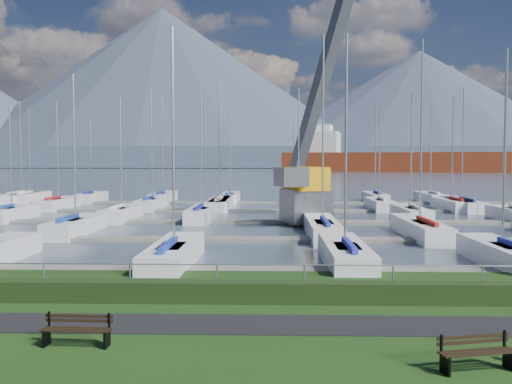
{
  "coord_description": "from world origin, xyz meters",
  "views": [
    {
      "loc": [
        0.89,
        -19.27,
        4.81
      ],
      "look_at": [
        0.0,
        12.0,
        3.0
      ],
      "focal_mm": 40.0,
      "sensor_mm": 36.0,
      "label": 1
    }
  ],
  "objects": [
    {
      "name": "bench_right",
      "position": [
        5.53,
        -6.45,
        0.42
      ],
      "size": [
        1.85,
        0.82,
        0.85
      ],
      "rotation": [
        0.0,
        0.0,
        0.23
      ],
      "color": "black",
      "rests_on": "grass"
    },
    {
      "name": "crane",
      "position": [
        3.96,
        26.09,
        5.33
      ],
      "size": [
        7.53,
        12.99,
        22.35
      ],
      "rotation": [
        0.0,
        0.0,
        0.34
      ],
      "color": "#505157",
      "rests_on": "water"
    },
    {
      "name": "hedge",
      "position": [
        0.0,
        -0.4,
        0.35
      ],
      "size": [
        80.0,
        0.7,
        0.7
      ],
      "primitive_type": "cube",
      "color": "black",
      "rests_on": "grass"
    },
    {
      "name": "fence",
      "position": [
        0.0,
        0.0,
        1.2
      ],
      "size": [
        80.0,
        0.04,
        0.04
      ],
      "primitive_type": "cylinder",
      "rotation": [
        0.0,
        1.57,
        0.0
      ],
      "color": "gray",
      "rests_on": "grass"
    },
    {
      "name": "docks",
      "position": [
        0.0,
        26.0,
        -0.22
      ],
      "size": [
        90.0,
        41.6,
        0.25
      ],
      "color": "gray",
      "rests_on": "water"
    },
    {
      "name": "path",
      "position": [
        0.0,
        -3.0,
        0.01
      ],
      "size": [
        160.0,
        2.0,
        0.04
      ],
      "primitive_type": "cube",
      "color": "black",
      "rests_on": "grass"
    },
    {
      "name": "cargo_ship_mid",
      "position": [
        51.07,
        210.4,
        3.54
      ],
      "size": [
        101.48,
        41.71,
        21.5
      ],
      "rotation": [
        0.0,
        0.0,
        -0.24
      ],
      "color": "maroon",
      "rests_on": "water"
    },
    {
      "name": "foothill",
      "position": [
        0.0,
        330.0,
        6.0
      ],
      "size": [
        900.0,
        80.0,
        12.0
      ],
      "primitive_type": "cube",
      "color": "#475468",
      "rests_on": "water"
    },
    {
      "name": "sailboat_fleet",
      "position": [
        -2.19,
        29.51,
        5.44
      ],
      "size": [
        74.82,
        50.5,
        13.44
      ],
      "color": "#1F4A9D",
      "rests_on": "water"
    },
    {
      "name": "mountains",
      "position": [
        7.35,
        404.62,
        46.68
      ],
      "size": [
        1190.0,
        360.0,
        115.0
      ],
      "color": "#434B62",
      "rests_on": "water"
    },
    {
      "name": "bench_left",
      "position": [
        -4.12,
        -5.0,
        0.42
      ],
      "size": [
        1.82,
        0.51,
        0.85
      ],
      "rotation": [
        0.0,
        0.0,
        -0.05
      ],
      "color": "black",
      "rests_on": "grass"
    },
    {
      "name": "water",
      "position": [
        0.0,
        260.0,
        -0.4
      ],
      "size": [
        800.0,
        540.0,
        0.2
      ],
      "primitive_type": "cube",
      "color": "#3C4958"
    }
  ]
}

